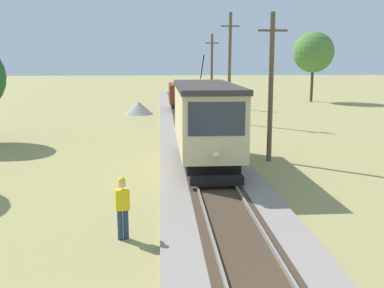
{
  "coord_description": "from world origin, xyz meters",
  "views": [
    {
      "loc": [
        -2.04,
        -4.88,
        4.92
      ],
      "look_at": [
        -0.7,
        13.59,
        1.32
      ],
      "focal_mm": 41.04,
      "sensor_mm": 36.0,
      "label": 1
    }
  ],
  "objects_px": {
    "utility_pole_near_tram": "(271,86)",
    "gravel_pile": "(139,108)",
    "red_tram": "(205,120)",
    "freight_car": "(182,95)",
    "utility_pole_mid": "(229,68)",
    "track_worker": "(122,205)",
    "tree_right_near": "(313,52)",
    "utility_pole_far": "(212,70)"
  },
  "relations": [
    {
      "from": "utility_pole_near_tram",
      "to": "gravel_pile",
      "type": "height_order",
      "value": "utility_pole_near_tram"
    },
    {
      "from": "red_tram",
      "to": "freight_car",
      "type": "xyz_separation_m",
      "value": [
        -0.0,
        21.79,
        -0.64
      ]
    },
    {
      "from": "utility_pole_mid",
      "to": "track_worker",
      "type": "distance_m",
      "value": 23.12
    },
    {
      "from": "track_worker",
      "to": "tree_right_near",
      "type": "xyz_separation_m",
      "value": [
        18.71,
        38.73,
        4.69
      ]
    },
    {
      "from": "gravel_pile",
      "to": "utility_pole_far",
      "type": "bearing_deg",
      "value": 36.41
    },
    {
      "from": "red_tram",
      "to": "tree_right_near",
      "type": "distance_m",
      "value": 34.49
    },
    {
      "from": "utility_pole_mid",
      "to": "utility_pole_far",
      "type": "xyz_separation_m",
      "value": [
        0.0,
        11.59,
        -0.47
      ]
    },
    {
      "from": "gravel_pile",
      "to": "track_worker",
      "type": "xyz_separation_m",
      "value": [
        0.89,
        -28.22,
        0.42
      ]
    },
    {
      "from": "track_worker",
      "to": "utility_pole_far",
      "type": "bearing_deg",
      "value": 156.04
    },
    {
      "from": "red_tram",
      "to": "tree_right_near",
      "type": "bearing_deg",
      "value": 62.98
    },
    {
      "from": "freight_car",
      "to": "utility_pole_near_tram",
      "type": "height_order",
      "value": "utility_pole_near_tram"
    },
    {
      "from": "freight_car",
      "to": "utility_pole_near_tram",
      "type": "relative_size",
      "value": 0.73
    },
    {
      "from": "track_worker",
      "to": "tree_right_near",
      "type": "distance_m",
      "value": 43.27
    },
    {
      "from": "utility_pole_far",
      "to": "track_worker",
      "type": "relative_size",
      "value": 4.14
    },
    {
      "from": "red_tram",
      "to": "utility_pole_mid",
      "type": "bearing_deg",
      "value": 76.8
    },
    {
      "from": "utility_pole_near_tram",
      "to": "track_worker",
      "type": "bearing_deg",
      "value": -124.62
    },
    {
      "from": "utility_pole_mid",
      "to": "utility_pole_near_tram",
      "type": "bearing_deg",
      "value": -90.0
    },
    {
      "from": "gravel_pile",
      "to": "red_tram",
      "type": "bearing_deg",
      "value": -78.69
    },
    {
      "from": "gravel_pile",
      "to": "tree_right_near",
      "type": "height_order",
      "value": "tree_right_near"
    },
    {
      "from": "utility_pole_near_tram",
      "to": "utility_pole_mid",
      "type": "relative_size",
      "value": 0.85
    },
    {
      "from": "freight_car",
      "to": "red_tram",
      "type": "bearing_deg",
      "value": -89.99
    },
    {
      "from": "red_tram",
      "to": "tree_right_near",
      "type": "relative_size",
      "value": 1.06
    },
    {
      "from": "utility_pole_near_tram",
      "to": "tree_right_near",
      "type": "xyz_separation_m",
      "value": [
        12.35,
        29.52,
        2.04
      ]
    },
    {
      "from": "freight_car",
      "to": "gravel_pile",
      "type": "bearing_deg",
      "value": -156.71
    },
    {
      "from": "freight_car",
      "to": "gravel_pile",
      "type": "distance_m",
      "value": 4.48
    },
    {
      "from": "utility_pole_mid",
      "to": "track_worker",
      "type": "bearing_deg",
      "value": -106.14
    },
    {
      "from": "freight_car",
      "to": "track_worker",
      "type": "bearing_deg",
      "value": -95.94
    },
    {
      "from": "utility_pole_near_tram",
      "to": "track_worker",
      "type": "xyz_separation_m",
      "value": [
        -6.36,
        -9.21,
        -2.65
      ]
    },
    {
      "from": "track_worker",
      "to": "tree_right_near",
      "type": "bearing_deg",
      "value": 140.98
    },
    {
      "from": "utility_pole_far",
      "to": "tree_right_near",
      "type": "bearing_deg",
      "value": 22.65
    },
    {
      "from": "freight_car",
      "to": "tree_right_near",
      "type": "bearing_deg",
      "value": 29.37
    },
    {
      "from": "utility_pole_mid",
      "to": "track_worker",
      "type": "relative_size",
      "value": 4.67
    },
    {
      "from": "utility_pole_mid",
      "to": "track_worker",
      "type": "height_order",
      "value": "utility_pole_mid"
    },
    {
      "from": "utility_pole_near_tram",
      "to": "gravel_pile",
      "type": "distance_m",
      "value": 20.58
    },
    {
      "from": "track_worker",
      "to": "utility_pole_mid",
      "type": "bearing_deg",
      "value": 150.63
    },
    {
      "from": "red_tram",
      "to": "freight_car",
      "type": "relative_size",
      "value": 1.64
    },
    {
      "from": "utility_pole_far",
      "to": "gravel_pile",
      "type": "xyz_separation_m",
      "value": [
        -7.26,
        -5.35,
        -3.22
      ]
    },
    {
      "from": "gravel_pile",
      "to": "track_worker",
      "type": "distance_m",
      "value": 28.24
    },
    {
      "from": "utility_pole_mid",
      "to": "gravel_pile",
      "type": "bearing_deg",
      "value": 139.31
    },
    {
      "from": "red_tram",
      "to": "freight_car",
      "type": "distance_m",
      "value": 21.8
    },
    {
      "from": "utility_pole_mid",
      "to": "track_worker",
      "type": "xyz_separation_m",
      "value": [
        -6.36,
        -21.99,
        -3.28
      ]
    },
    {
      "from": "utility_pole_far",
      "to": "track_worker",
      "type": "xyz_separation_m",
      "value": [
        -6.36,
        -33.58,
        -2.81
      ]
    }
  ]
}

